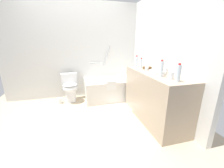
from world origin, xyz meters
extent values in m
plane|color=#C1AD8E|center=(0.00, 0.00, 0.00)|extent=(4.12, 4.12, 0.00)
cube|color=silver|center=(0.00, 1.21, 1.18)|extent=(3.52, 0.10, 2.35)
cube|color=silver|center=(1.61, 0.00, 1.18)|extent=(0.10, 2.71, 2.35)
cube|color=white|center=(0.83, 0.77, 0.25)|extent=(1.42, 0.78, 0.51)
cube|color=white|center=(0.83, 0.77, 0.47)|extent=(1.17, 0.56, 0.09)
cylinder|color=#AFAFB4|center=(1.38, 0.77, 0.55)|extent=(0.09, 0.03, 0.03)
cylinder|color=#AFAFB4|center=(0.75, 1.13, 1.05)|extent=(0.20, 0.03, 0.52)
cylinder|color=#AFAFB4|center=(0.44, 1.13, 0.88)|extent=(0.25, 0.03, 0.03)
cube|color=white|center=(0.69, 0.39, 0.46)|extent=(0.22, 0.03, 0.20)
cylinder|color=white|center=(-0.23, 0.79, 0.18)|extent=(0.24, 0.24, 0.36)
ellipsoid|color=white|center=(-0.23, 0.75, 0.36)|extent=(0.36, 0.37, 0.16)
ellipsoid|color=white|center=(-0.23, 0.75, 0.45)|extent=(0.34, 0.35, 0.02)
cube|color=white|center=(-0.24, 0.96, 0.51)|extent=(0.38, 0.17, 0.31)
cylinder|color=#B0B0B5|center=(-0.24, 0.96, 0.68)|extent=(0.03, 0.03, 0.01)
cube|color=tan|center=(1.29, -0.42, 0.45)|extent=(0.55, 1.48, 0.90)
cylinder|color=white|center=(1.26, -0.50, 0.92)|extent=(0.28, 0.28, 0.05)
cylinder|color=silver|center=(1.44, -0.50, 0.93)|extent=(0.02, 0.02, 0.06)
cylinder|color=silver|center=(1.40, -0.50, 0.96)|extent=(0.09, 0.02, 0.02)
cylinder|color=silver|center=(1.44, -0.56, 0.92)|extent=(0.03, 0.03, 0.04)
cylinder|color=silver|center=(1.44, -0.44, 0.92)|extent=(0.03, 0.03, 0.04)
cylinder|color=silver|center=(1.25, -1.00, 1.01)|extent=(0.06, 0.06, 0.23)
cylinder|color=red|center=(1.25, -1.00, 1.14)|extent=(0.03, 0.03, 0.02)
cylinder|color=silver|center=(1.24, 0.08, 0.99)|extent=(0.06, 0.06, 0.18)
cylinder|color=red|center=(1.24, 0.08, 1.09)|extent=(0.03, 0.03, 0.02)
cylinder|color=silver|center=(1.20, -0.69, 1.02)|extent=(0.06, 0.06, 0.24)
cylinder|color=red|center=(1.20, -0.69, 1.15)|extent=(0.03, 0.03, 0.02)
cylinder|color=silver|center=(1.19, 0.20, 1.01)|extent=(0.06, 0.06, 0.22)
cylinder|color=red|center=(1.19, 0.20, 1.13)|extent=(0.03, 0.03, 0.02)
cylinder|color=white|center=(1.20, -0.24, 0.94)|extent=(0.06, 0.06, 0.08)
cylinder|color=white|center=(1.25, -0.87, 0.95)|extent=(0.07, 0.07, 0.10)
cube|color=brown|center=(1.28, -0.10, 0.92)|extent=(0.14, 0.10, 0.05)
cube|color=white|center=(0.82, 0.13, 0.01)|extent=(0.54, 0.42, 0.01)
cylinder|color=white|center=(-0.49, 0.75, 0.06)|extent=(0.11, 0.11, 0.13)
camera|label=1|loc=(-0.08, -2.54, 1.43)|focal=22.47mm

